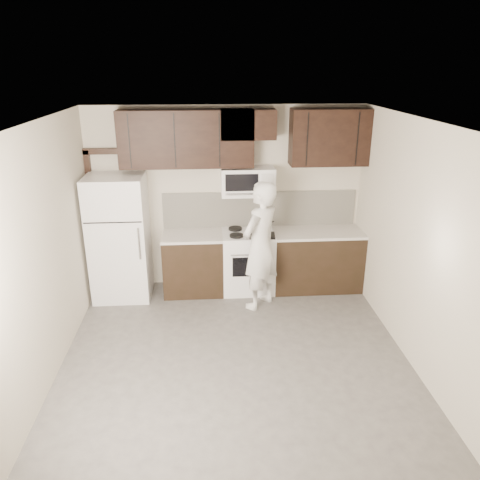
{
  "coord_description": "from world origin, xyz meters",
  "views": [
    {
      "loc": [
        -0.28,
        -4.47,
        3.24
      ],
      "look_at": [
        0.11,
        0.9,
        1.19
      ],
      "focal_mm": 35.0,
      "sensor_mm": 36.0,
      "label": 1
    }
  ],
  "objects": [
    {
      "name": "saucepan",
      "position": [
        0.48,
        2.09,
        0.98
      ],
      "size": [
        0.32,
        0.19,
        0.18
      ],
      "color": "silver",
      "rests_on": "stove"
    },
    {
      "name": "back_wall",
      "position": [
        0.0,
        2.25,
        1.35
      ],
      "size": [
        4.0,
        0.0,
        4.0
      ],
      "primitive_type": "plane",
      "rotation": [
        1.57,
        0.0,
        0.0
      ],
      "color": "beige",
      "rests_on": "ground"
    },
    {
      "name": "person",
      "position": [
        0.42,
        1.42,
        0.9
      ],
      "size": [
        0.76,
        0.78,
        1.8
      ],
      "primitive_type": "imported",
      "rotation": [
        0.0,
        0.0,
        3.98
      ],
      "color": "white",
      "rests_on": "floor"
    },
    {
      "name": "baking_tray",
      "position": [
        0.49,
        1.78,
        0.92
      ],
      "size": [
        0.39,
        0.31,
        0.02
      ],
      "primitive_type": "cube",
      "rotation": [
        0.0,
        0.0,
        -0.08
      ],
      "color": "black",
      "rests_on": "counter_run"
    },
    {
      "name": "counter_run",
      "position": [
        0.6,
        1.94,
        0.46
      ],
      "size": [
        2.95,
        0.64,
        0.91
      ],
      "color": "black",
      "rests_on": "floor"
    },
    {
      "name": "ceiling",
      "position": [
        0.0,
        0.0,
        2.7
      ],
      "size": [
        4.5,
        4.5,
        0.0
      ],
      "primitive_type": "plane",
      "rotation": [
        3.14,
        0.0,
        0.0
      ],
      "color": "white",
      "rests_on": "back_wall"
    },
    {
      "name": "floor",
      "position": [
        0.0,
        0.0,
        0.0
      ],
      "size": [
        4.5,
        4.5,
        0.0
      ],
      "primitive_type": "plane",
      "color": "#4E4B49",
      "rests_on": "ground"
    },
    {
      "name": "upper_cabinets",
      "position": [
        0.21,
        2.08,
        2.28
      ],
      "size": [
        3.48,
        0.35,
        0.78
      ],
      "color": "black",
      "rests_on": "back_wall"
    },
    {
      "name": "stove",
      "position": [
        0.3,
        1.94,
        0.46
      ],
      "size": [
        0.76,
        0.66,
        0.94
      ],
      "color": "white",
      "rests_on": "floor"
    },
    {
      "name": "backsplash",
      "position": [
        0.5,
        2.24,
        1.18
      ],
      "size": [
        2.9,
        0.02,
        0.54
      ],
      "primitive_type": "cube",
      "color": "beige",
      "rests_on": "counter_run"
    },
    {
      "name": "pizza",
      "position": [
        0.49,
        1.78,
        0.94
      ],
      "size": [
        0.27,
        0.27,
        0.02
      ],
      "primitive_type": "cylinder",
      "rotation": [
        0.0,
        0.0,
        -0.08
      ],
      "color": "tan",
      "rests_on": "baking_tray"
    },
    {
      "name": "refrigerator",
      "position": [
        -1.55,
        1.89,
        0.9
      ],
      "size": [
        0.8,
        0.76,
        1.8
      ],
      "color": "white",
      "rests_on": "floor"
    },
    {
      "name": "microwave",
      "position": [
        0.3,
        2.06,
        1.65
      ],
      "size": [
        0.76,
        0.42,
        0.4
      ],
      "color": "white",
      "rests_on": "upper_cabinets"
    },
    {
      "name": "door_trim",
      "position": [
        -1.92,
        2.21,
        1.25
      ],
      "size": [
        0.5,
        0.08,
        2.12
      ],
      "color": "black",
      "rests_on": "floor"
    }
  ]
}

